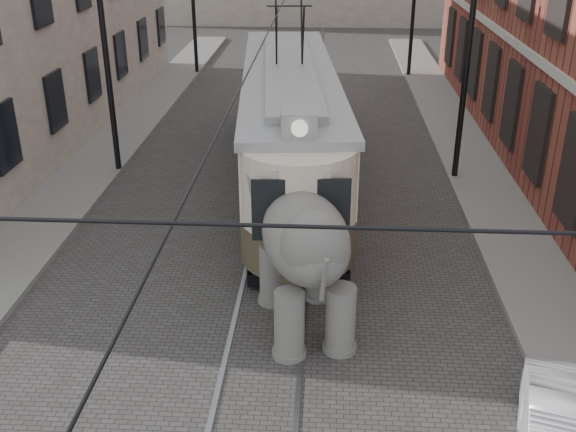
# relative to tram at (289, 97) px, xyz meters

# --- Properties ---
(ground) EXTENTS (120.00, 120.00, 0.00)m
(ground) POSITION_rel_tram_xyz_m (0.02, -5.66, -2.68)
(ground) COLOR #413E3C
(tram_rails) EXTENTS (1.54, 80.00, 0.02)m
(tram_rails) POSITION_rel_tram_xyz_m (0.02, -5.66, -2.67)
(tram_rails) COLOR slate
(tram_rails) RESTS_ON ground
(sidewalk_right) EXTENTS (2.00, 60.00, 0.15)m
(sidewalk_right) POSITION_rel_tram_xyz_m (6.02, -5.66, -2.61)
(sidewalk_right) COLOR slate
(sidewalk_right) RESTS_ON ground
(sidewalk_left) EXTENTS (2.00, 60.00, 0.15)m
(sidewalk_left) POSITION_rel_tram_xyz_m (-6.48, -5.66, -2.61)
(sidewalk_left) COLOR slate
(sidewalk_left) RESTS_ON ground
(catenary) EXTENTS (11.00, 30.20, 6.00)m
(catenary) POSITION_rel_tram_xyz_m (-0.18, -0.66, 0.32)
(catenary) COLOR black
(catenary) RESTS_ON ground
(tram) EXTENTS (3.99, 13.72, 5.37)m
(tram) POSITION_rel_tram_xyz_m (0.00, 0.00, 0.00)
(tram) COLOR beige
(tram) RESTS_ON ground
(elephant) EXTENTS (3.93, 5.62, 3.12)m
(elephant) POSITION_rel_tram_xyz_m (0.77, -8.01, -1.12)
(elephant) COLOR #605D59
(elephant) RESTS_ON ground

